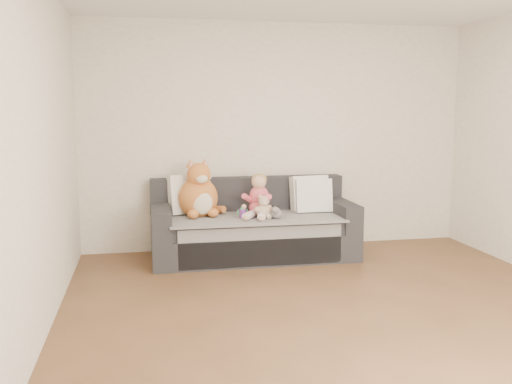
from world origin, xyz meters
The scene contains 10 objects.
room_shell centered at (0.00, 0.42, 1.30)m, with size 5.00×5.00×5.00m.
sofa centered at (-0.37, 2.06, 0.31)m, with size 2.20×0.94×0.85m.
cushion_left centered at (-1.04, 2.26, 0.69)m, with size 0.51×0.32×0.45m.
cushion_right_back centered at (0.31, 2.19, 0.67)m, with size 0.46×0.25×0.41m.
cushion_right_front centered at (0.32, 2.08, 0.66)m, with size 0.41×0.19×0.38m.
toddler centered at (-0.33, 1.96, 0.67)m, with size 0.34×0.48×0.47m.
plush_cat centered at (-0.96, 2.10, 0.71)m, with size 0.52×0.49×0.65m.
teddy_bear centered at (-0.30, 1.82, 0.58)m, with size 0.21×0.15×0.26m.
plush_cow centered at (-0.18, 1.78, 0.54)m, with size 0.12×0.19×0.15m.
sippy_cup centered at (-0.52, 1.89, 0.54)m, with size 0.11×0.08×0.13m.
Camera 1 is at (-1.53, -3.98, 1.63)m, focal length 40.00 mm.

